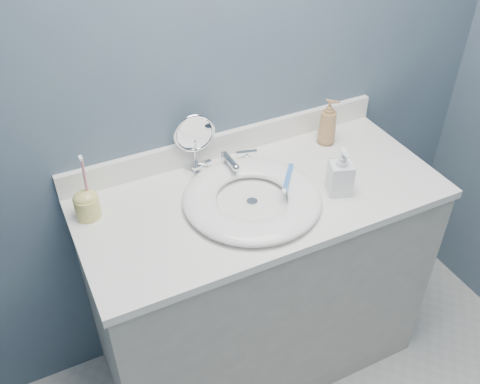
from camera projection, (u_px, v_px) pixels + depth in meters
back_wall at (225, 71)px, 1.77m from camera, size 2.20×0.02×2.40m
vanity_cabinet at (258, 286)px, 2.05m from camera, size 1.20×0.55×0.85m
countertop at (261, 197)px, 1.78m from camera, size 1.22×0.57×0.03m
backsplash at (228, 143)px, 1.93m from camera, size 1.22×0.02×0.09m
basin at (252, 198)px, 1.72m from camera, size 0.45×0.45×0.04m
drain at (252, 202)px, 1.73m from camera, size 0.04×0.04×0.01m
faucet at (226, 164)px, 1.85m from camera, size 0.25×0.13×0.07m
makeup_mirror at (195, 139)px, 1.81m from camera, size 0.15×0.08×0.22m
soap_bottle_amber at (328, 122)px, 1.96m from camera, size 0.10×0.10×0.18m
soap_bottle_clear at (341, 171)px, 1.73m from camera, size 0.10×0.10×0.17m
toothbrush_holder at (87, 203)px, 1.65m from camera, size 0.08×0.08×0.23m
toothbrush_lying at (288, 179)px, 1.76m from camera, size 0.12×0.14×0.02m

